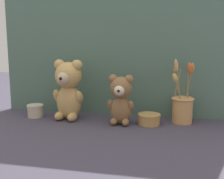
{
  "coord_description": "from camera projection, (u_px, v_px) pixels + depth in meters",
  "views": [
    {
      "loc": [
        0.29,
        -1.32,
        0.4
      ],
      "look_at": [
        0.0,
        0.02,
        0.16
      ],
      "focal_mm": 45.0,
      "sensor_mm": 36.0,
      "label": 1
    }
  ],
  "objects": [
    {
      "name": "flower_vase",
      "position": [
        183.0,
        106.0,
        1.39
      ],
      "size": [
        0.12,
        0.13,
        0.32
      ],
      "color": "tan",
      "rests_on": "ground"
    },
    {
      "name": "ground_plane",
      "position": [
        111.0,
        123.0,
        1.4
      ],
      "size": [
        4.0,
        4.0,
        0.0
      ],
      "primitive_type": "plane",
      "color": "#3D3847"
    },
    {
      "name": "teddy_bear_medium",
      "position": [
        121.0,
        99.0,
        1.36
      ],
      "size": [
        0.13,
        0.12,
        0.24
      ],
      "color": "olive",
      "rests_on": "ground"
    },
    {
      "name": "teddy_bear_large",
      "position": [
        68.0,
        88.0,
        1.44
      ],
      "size": [
        0.17,
        0.16,
        0.31
      ],
      "color": "tan",
      "rests_on": "ground"
    },
    {
      "name": "backdrop_wall",
      "position": [
        118.0,
        48.0,
        1.5
      ],
      "size": [
        1.3,
        0.02,
        0.73
      ],
      "color": "#4C6B5B",
      "rests_on": "ground"
    },
    {
      "name": "decorative_tin_tall",
      "position": [
        35.0,
        111.0,
        1.5
      ],
      "size": [
        0.09,
        0.09,
        0.07
      ],
      "color": "beige",
      "rests_on": "ground"
    },
    {
      "name": "decorative_tin_short",
      "position": [
        149.0,
        119.0,
        1.37
      ],
      "size": [
        0.11,
        0.11,
        0.05
      ],
      "color": "tan",
      "rests_on": "ground"
    }
  ]
}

